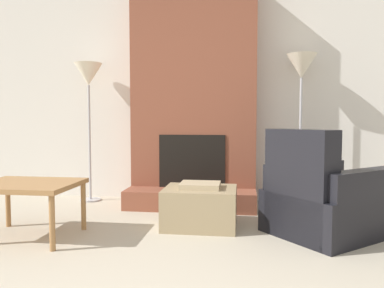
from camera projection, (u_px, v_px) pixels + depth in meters
The scene contains 7 objects.
wall_back at pixel (196, 96), 4.67m from camera, with size 7.09×0.06×2.60m, color silver.
fireplace at pixel (194, 102), 4.43m from camera, with size 1.46×0.74×2.60m.
ottoman at pixel (200, 206), 3.48m from camera, with size 0.67×0.55×0.41m.
armchair at pixel (327, 203), 3.26m from camera, with size 1.30×1.27×0.92m.
side_table at pixel (27, 189), 3.15m from camera, with size 0.82×0.64×0.47m.
floor_lamp_left at pixel (89, 81), 4.54m from camera, with size 0.33×0.33×1.68m.
floor_lamp_right at pixel (301, 74), 4.20m from camera, with size 0.33×0.33×1.73m.
Camera 1 is at (0.57, -1.28, 0.99)m, focal length 35.00 mm.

